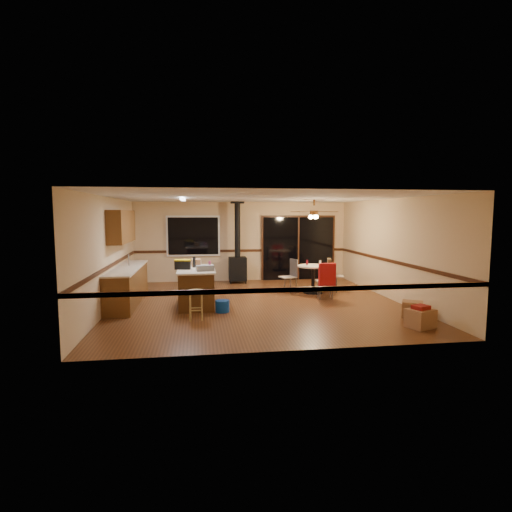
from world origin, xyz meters
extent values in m
plane|color=#593118|center=(0.00, 0.00, 0.00)|extent=(7.00, 7.00, 0.00)
plane|color=silver|center=(0.00, 0.00, 2.60)|extent=(7.00, 7.00, 0.00)
plane|color=tan|center=(0.00, 3.50, 1.30)|extent=(7.00, 0.00, 7.00)
plane|color=tan|center=(0.00, -3.50, 1.30)|extent=(7.00, 0.00, 7.00)
plane|color=tan|center=(-3.50, 0.00, 1.30)|extent=(0.00, 7.00, 7.00)
plane|color=tan|center=(3.50, 0.00, 1.30)|extent=(0.00, 7.00, 7.00)
cube|color=black|center=(-1.60, 3.45, 1.50)|extent=(1.72, 0.10, 1.32)
cube|color=black|center=(1.90, 3.45, 1.05)|extent=(2.52, 0.10, 2.10)
cube|color=brown|center=(-3.20, 0.50, 0.43)|extent=(0.60, 3.00, 0.86)
cube|color=beige|center=(-3.20, 0.50, 0.88)|extent=(0.64, 3.04, 0.04)
cube|color=brown|center=(-3.33, 0.70, 1.90)|extent=(0.35, 2.00, 0.80)
cube|color=#512F14|center=(-1.50, 0.00, 0.43)|extent=(0.80, 1.60, 0.86)
cube|color=beige|center=(-1.50, 0.00, 0.88)|extent=(0.88, 1.68, 0.04)
cube|color=black|center=(-0.20, 3.05, 0.46)|extent=(0.55, 0.50, 0.75)
cylinder|color=black|center=(-0.20, 3.05, 1.71)|extent=(0.18, 0.18, 1.77)
cylinder|color=brown|center=(1.73, 1.06, 2.25)|extent=(0.24, 0.24, 0.10)
cylinder|color=brown|center=(1.73, 1.06, 2.52)|extent=(0.05, 0.05, 0.16)
sphere|color=#FFD88C|center=(1.73, 1.06, 2.13)|extent=(0.16, 0.16, 0.16)
cube|color=white|center=(-1.80, 0.30, 2.56)|extent=(0.10, 1.20, 0.04)
cube|color=slate|center=(-1.30, -0.39, 0.96)|extent=(0.42, 0.27, 0.12)
cube|color=black|center=(-1.82, -0.06, 1.00)|extent=(0.38, 0.23, 0.20)
cube|color=gold|center=(-1.82, -0.06, 1.12)|extent=(0.40, 0.24, 0.03)
cube|color=#9D6D46|center=(-1.51, 0.37, 1.00)|extent=(0.23, 0.30, 0.19)
cylinder|color=black|center=(-1.55, 0.23, 1.03)|extent=(0.09, 0.09, 0.26)
cylinder|color=#D84C8C|center=(-1.18, -0.18, 1.00)|extent=(0.08, 0.08, 0.20)
cylinder|color=white|center=(-1.40, 0.30, 0.98)|extent=(0.05, 0.05, 0.16)
cylinder|color=tan|center=(-1.51, -1.33, 0.31)|extent=(0.38, 0.38, 0.62)
cylinder|color=#0C42B1|center=(-0.92, -0.76, 0.13)|extent=(0.42, 0.42, 0.27)
cylinder|color=black|center=(1.73, 1.06, 0.02)|extent=(0.54, 0.54, 0.04)
cylinder|color=black|center=(1.73, 1.06, 0.39)|extent=(0.10, 0.10, 0.70)
cylinder|color=beige|center=(1.73, 1.06, 0.76)|extent=(0.87, 0.87, 0.04)
cylinder|color=#590C14|center=(1.58, 1.16, 0.85)|extent=(0.07, 0.07, 0.15)
cylinder|color=beige|center=(1.91, 1.01, 0.85)|extent=(0.07, 0.07, 0.14)
cube|color=gray|center=(1.03, 1.16, 0.45)|extent=(0.50, 0.50, 0.03)
cube|color=slate|center=(1.21, 1.22, 0.70)|extent=(0.14, 0.39, 0.50)
cube|color=gray|center=(1.83, 0.36, 0.45)|extent=(0.41, 0.41, 0.03)
cube|color=slate|center=(1.83, 0.17, 0.70)|extent=(0.40, 0.04, 0.50)
cube|color=red|center=(1.83, 0.15, 0.60)|extent=(0.44, 0.11, 0.70)
cube|color=gray|center=(2.43, 1.11, 0.45)|extent=(0.50, 0.50, 0.03)
cube|color=slate|center=(2.24, 1.17, 0.70)|extent=(0.14, 0.39, 0.50)
cube|color=#322313|center=(2.22, 1.17, 0.60)|extent=(0.22, 0.45, 0.70)
cube|color=#9D6D46|center=(-1.37, 3.10, 0.20)|extent=(0.63, 0.58, 0.41)
cube|color=#9D6D46|center=(2.82, -2.57, 0.18)|extent=(0.59, 0.55, 0.37)
cube|color=#9D6D46|center=(3.10, -1.79, 0.17)|extent=(0.54, 0.52, 0.34)
cube|color=maroon|center=(2.82, -2.57, 0.40)|extent=(0.36, 0.33, 0.08)
camera|label=1|loc=(-1.44, -9.63, 2.20)|focal=28.00mm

